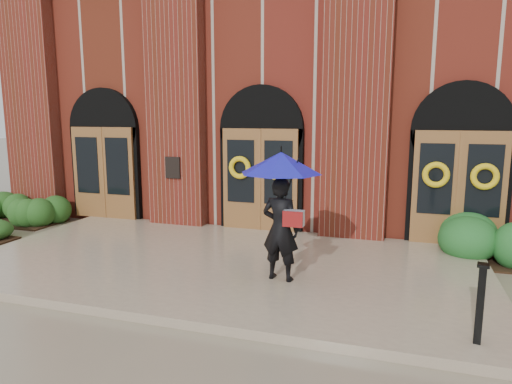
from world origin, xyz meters
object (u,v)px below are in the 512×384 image
at_px(man_with_umbrella, 281,191).
at_px(metal_post, 480,302).
at_px(hedge_wall_right, 495,241).
at_px(hedge_wall_left, 6,209).

height_order(man_with_umbrella, metal_post, man_with_umbrella).
xyz_separation_m(man_with_umbrella, hedge_wall_right, (3.83, 2.73, -1.27)).
bearing_deg(metal_post, man_with_umbrella, 153.81).
bearing_deg(man_with_umbrella, hedge_wall_left, -8.57).
xyz_separation_m(man_with_umbrella, metal_post, (2.93, -1.44, -1.01)).
relative_size(man_with_umbrella, hedge_wall_left, 0.78).
bearing_deg(hedge_wall_right, hedge_wall_left, -178.80).
distance_m(metal_post, hedge_wall_left, 12.17).
relative_size(metal_post, hedge_wall_left, 0.36).
relative_size(man_with_umbrella, hedge_wall_right, 0.65).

